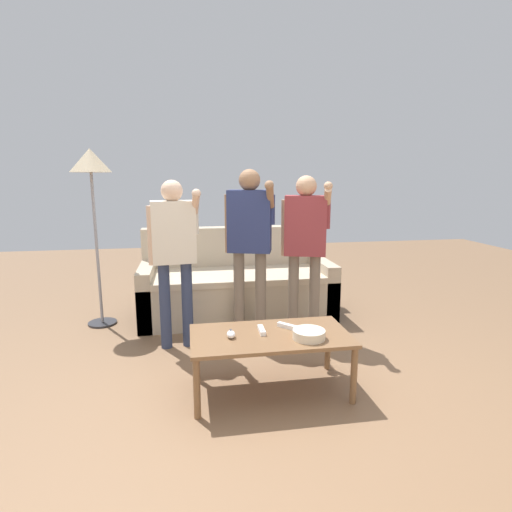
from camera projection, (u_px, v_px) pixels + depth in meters
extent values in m
plane|color=brown|center=(261.00, 383.00, 2.94)|extent=(12.00, 12.00, 0.00)
cube|color=#B7A88E|center=(237.00, 296.00, 4.35)|extent=(1.99, 0.87, 0.43)
cube|color=#C6B59A|center=(238.00, 275.00, 4.23)|extent=(1.71, 0.75, 0.06)
cube|color=#B7A88E|center=(233.00, 248.00, 4.59)|extent=(1.99, 0.18, 0.49)
cube|color=#B7A88E|center=(148.00, 293.00, 4.18)|extent=(0.14, 0.87, 0.59)
cube|color=#B7A88E|center=(320.00, 285.00, 4.48)|extent=(0.14, 0.87, 0.59)
cube|color=brown|center=(270.00, 336.00, 2.77)|extent=(1.08, 0.57, 0.03)
cylinder|color=brown|center=(197.00, 389.00, 2.48)|extent=(0.04, 0.04, 0.39)
cylinder|color=brown|center=(354.00, 376.00, 2.65)|extent=(0.04, 0.04, 0.39)
cylinder|color=brown|center=(195.00, 354.00, 2.97)|extent=(0.04, 0.04, 0.39)
cylinder|color=brown|center=(328.00, 345.00, 3.13)|extent=(0.04, 0.04, 0.39)
cylinder|color=beige|center=(309.00, 334.00, 2.69)|extent=(0.22, 0.22, 0.06)
ellipsoid|color=white|center=(231.00, 334.00, 2.70)|extent=(0.06, 0.09, 0.05)
cylinder|color=#4C4C51|center=(231.00, 330.00, 2.71)|extent=(0.02, 0.02, 0.01)
cylinder|color=#2D2D33|center=(103.00, 323.00, 4.13)|extent=(0.28, 0.28, 0.02)
cylinder|color=gray|center=(97.00, 250.00, 3.98)|extent=(0.03, 0.03, 1.49)
cone|color=#C1AD89|center=(90.00, 160.00, 3.82)|extent=(0.38, 0.38, 0.22)
cylinder|color=#2D3856|center=(165.00, 306.00, 3.49)|extent=(0.09, 0.09, 0.76)
cylinder|color=#2D3856|center=(187.00, 304.00, 3.54)|extent=(0.09, 0.09, 0.76)
cube|color=beige|center=(173.00, 232.00, 3.39)|extent=(0.38, 0.22, 0.52)
sphere|color=beige|center=(172.00, 191.00, 3.33)|extent=(0.18, 0.18, 0.18)
cylinder|color=beige|center=(151.00, 236.00, 3.35)|extent=(0.07, 0.07, 0.49)
cylinder|color=beige|center=(195.00, 220.00, 3.42)|extent=(0.07, 0.07, 0.25)
cylinder|color=beige|center=(195.00, 204.00, 3.31)|extent=(0.08, 0.22, 0.21)
sphere|color=beige|center=(196.00, 193.00, 3.21)|extent=(0.07, 0.07, 0.07)
cylinder|color=#756656|center=(239.00, 294.00, 3.77)|extent=(0.10, 0.10, 0.80)
cylinder|color=#756656|center=(261.00, 295.00, 3.74)|extent=(0.10, 0.10, 0.80)
cube|color=navy|center=(250.00, 221.00, 3.63)|extent=(0.42, 0.30, 0.55)
sphere|color=#936B4C|center=(249.00, 180.00, 3.56)|extent=(0.19, 0.19, 0.19)
cylinder|color=#936B4C|center=(229.00, 224.00, 3.65)|extent=(0.07, 0.07, 0.52)
cylinder|color=navy|center=(271.00, 210.00, 3.58)|extent=(0.07, 0.07, 0.26)
cylinder|color=#936B4C|center=(270.00, 195.00, 3.46)|extent=(0.12, 0.22, 0.24)
sphere|color=#936B4C|center=(269.00, 185.00, 3.34)|extent=(0.08, 0.08, 0.08)
cylinder|color=#756656|center=(293.00, 295.00, 3.77)|extent=(0.10, 0.10, 0.77)
cylinder|color=#756656|center=(314.00, 296.00, 3.75)|extent=(0.10, 0.10, 0.77)
cube|color=brown|center=(305.00, 226.00, 3.63)|extent=(0.41, 0.29, 0.53)
sphere|color=tan|center=(306.00, 186.00, 3.57)|extent=(0.18, 0.18, 0.18)
cylinder|color=tan|center=(285.00, 228.00, 3.66)|extent=(0.07, 0.07, 0.50)
cylinder|color=brown|center=(327.00, 214.00, 3.59)|extent=(0.07, 0.07, 0.25)
cylinder|color=tan|center=(328.00, 198.00, 3.49)|extent=(0.13, 0.25, 0.20)
sphere|color=tan|center=(328.00, 186.00, 3.39)|extent=(0.07, 0.07, 0.07)
cube|color=white|center=(262.00, 330.00, 2.80)|extent=(0.04, 0.15, 0.03)
cylinder|color=silver|center=(261.00, 327.00, 2.82)|extent=(0.01, 0.01, 0.00)
cube|color=silver|center=(263.00, 330.00, 2.75)|extent=(0.02, 0.02, 0.00)
cube|color=white|center=(287.00, 326.00, 2.87)|extent=(0.13, 0.13, 0.03)
cylinder|color=silver|center=(284.00, 323.00, 2.89)|extent=(0.01, 0.01, 0.00)
cube|color=silver|center=(293.00, 325.00, 2.84)|extent=(0.02, 0.02, 0.00)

